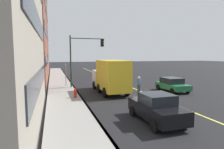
% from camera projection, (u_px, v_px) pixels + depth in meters
% --- Properties ---
extents(ground, '(200.00, 200.00, 0.00)m').
position_uv_depth(ground, '(146.00, 93.00, 18.74)').
color(ground, black).
extents(sidewalk_slab, '(80.00, 2.91, 0.15)m').
position_uv_depth(sidewalk_slab, '(65.00, 98.00, 16.34)').
color(sidewalk_slab, gray).
rests_on(sidewalk_slab, ground).
extents(curb_edge, '(80.00, 0.16, 0.15)m').
position_uv_depth(curb_edge, '(81.00, 97.00, 16.76)').
color(curb_edge, slate).
rests_on(curb_edge, ground).
extents(lane_stripe_center, '(80.00, 0.16, 0.01)m').
position_uv_depth(lane_stripe_center, '(146.00, 93.00, 18.74)').
color(lane_stripe_center, '#D8CC4C').
rests_on(lane_stripe_center, ground).
extents(building_glass_right, '(14.29, 10.90, 27.73)m').
position_uv_depth(building_glass_right, '(16.00, 2.00, 35.60)').
color(building_glass_right, brown).
rests_on(building_glass_right, ground).
extents(car_black, '(4.02, 1.94, 1.63)m').
position_uv_depth(car_black, '(156.00, 108.00, 10.64)').
color(car_black, black).
rests_on(car_black, ground).
extents(car_green, '(3.84, 2.04, 1.45)m').
position_uv_depth(car_green, '(172.00, 84.00, 19.77)').
color(car_green, '#1E6038').
rests_on(car_green, ground).
extents(truck_yellow, '(6.59, 2.39, 3.30)m').
position_uv_depth(truck_yellow, '(110.00, 76.00, 18.82)').
color(truck_yellow, silver).
rests_on(truck_yellow, ground).
extents(pedestrian_with_backpack, '(0.45, 0.45, 1.67)m').
position_uv_depth(pedestrian_with_backpack, '(139.00, 83.00, 19.03)').
color(pedestrian_with_backpack, '#262D4C').
rests_on(pedestrian_with_backpack, ground).
extents(traffic_light_mast, '(0.28, 4.03, 6.02)m').
position_uv_depth(traffic_light_mast, '(84.00, 53.00, 21.61)').
color(traffic_light_mast, '#1E3823').
rests_on(traffic_light_mast, ground).
extents(street_sign_post, '(0.60, 0.08, 2.89)m').
position_uv_depth(street_sign_post, '(66.00, 73.00, 22.29)').
color(street_sign_post, slate).
rests_on(street_sign_post, ground).
extents(fire_hydrant, '(0.24, 0.24, 0.94)m').
position_uv_depth(fire_hydrant, '(75.00, 94.00, 16.17)').
color(fire_hydrant, red).
rests_on(fire_hydrant, ground).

